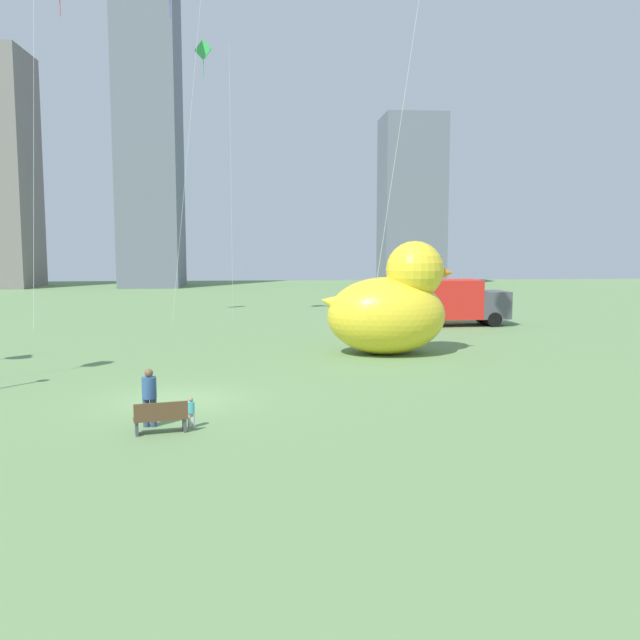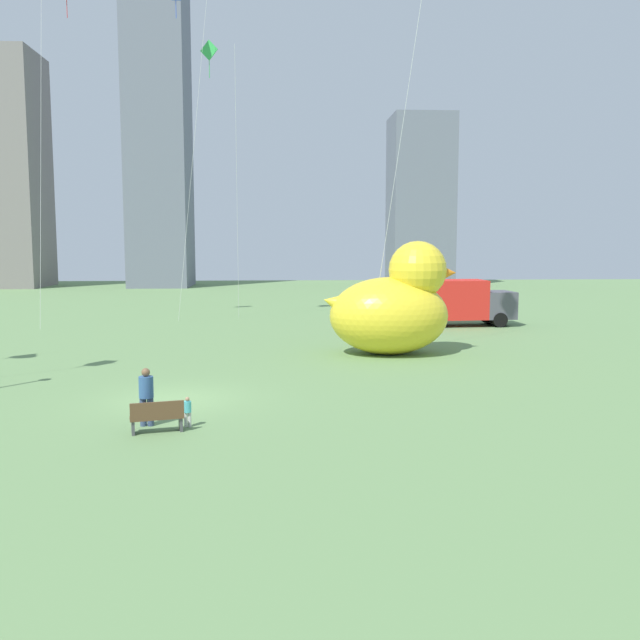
# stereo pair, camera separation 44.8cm
# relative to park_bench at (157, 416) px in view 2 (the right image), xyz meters

# --- Properties ---
(ground_plane) EXTENTS (140.00, 140.00, 0.00)m
(ground_plane) POSITION_rel_park_bench_xyz_m (-0.05, 4.02, -0.47)
(ground_plane) COLOR #658953
(park_bench) EXTENTS (1.51, 0.79, 0.90)m
(park_bench) POSITION_rel_park_bench_xyz_m (0.00, 0.00, 0.00)
(park_bench) COLOR brown
(park_bench) RESTS_ON ground
(person_adult) EXTENTS (0.41, 0.41, 1.67)m
(person_adult) POSITION_rel_park_bench_xyz_m (-0.42, 0.78, 0.46)
(person_adult) COLOR #38476B
(person_adult) RESTS_ON ground
(person_child) EXTENTS (0.21, 0.21, 0.87)m
(person_child) POSITION_rel_park_bench_xyz_m (0.76, 0.59, 0.01)
(person_child) COLOR silver
(person_child) RESTS_ON ground
(giant_inflatable_duck) EXTENTS (6.34, 4.07, 5.26)m
(giant_inflatable_duck) POSITION_rel_park_bench_xyz_m (8.70, 12.96, 1.77)
(giant_inflatable_duck) COLOR yellow
(giant_inflatable_duck) RESTS_ON ground
(box_truck) EXTENTS (6.61, 2.72, 2.85)m
(box_truck) POSITION_rel_park_bench_xyz_m (14.49, 23.48, 0.99)
(box_truck) COLOR red
(box_truck) RESTS_ON ground
(city_skyline) EXTENTS (56.28, 8.57, 39.27)m
(city_skyline) POSITION_rel_park_bench_xyz_m (-11.73, 62.81, 14.69)
(city_skyline) COLOR gray
(city_skyline) RESTS_ON ground
(kite_green) EXTENTS (2.30, 3.29, 17.91)m
(kite_green) POSITION_rel_park_bench_xyz_m (-0.72, 27.17, 15.72)
(kite_green) COLOR silver
(kite_green) RESTS_ON ground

